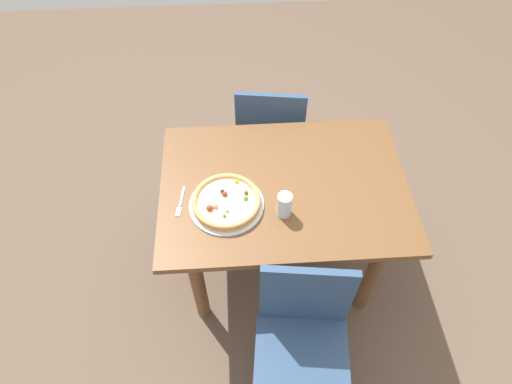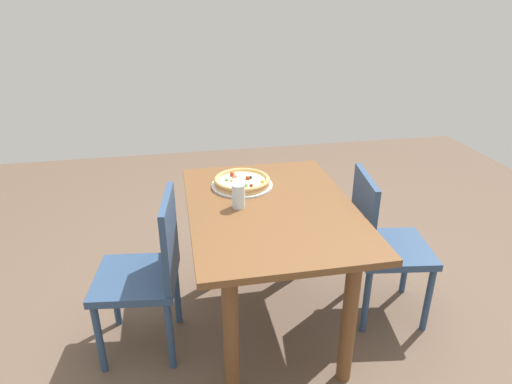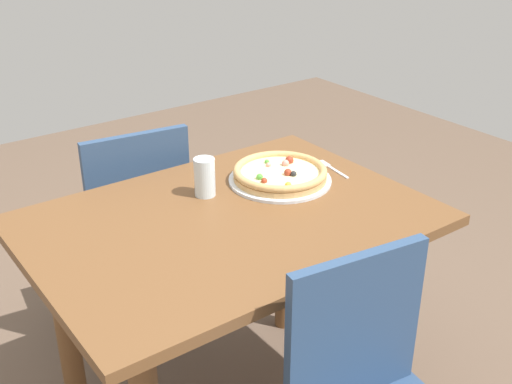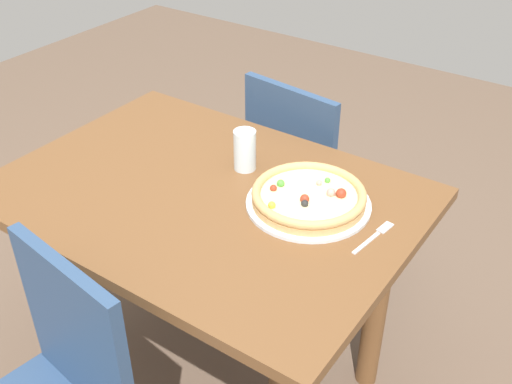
{
  "view_description": "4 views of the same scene",
  "coord_description": "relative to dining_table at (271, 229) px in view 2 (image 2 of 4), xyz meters",
  "views": [
    {
      "loc": [
        0.21,
        1.27,
        2.33
      ],
      "look_at": [
        0.13,
        0.05,
        0.77
      ],
      "focal_mm": 30.83,
      "sensor_mm": 36.0,
      "label": 1
    },
    {
      "loc": [
        -1.94,
        0.45,
        1.75
      ],
      "look_at": [
        0.13,
        0.05,
        0.77
      ],
      "focal_mm": 31.42,
      "sensor_mm": 36.0,
      "label": 2
    },
    {
      "loc": [
        -0.91,
        -1.37,
        1.62
      ],
      "look_at": [
        0.13,
        0.05,
        0.77
      ],
      "focal_mm": 44.73,
      "sensor_mm": 36.0,
      "label": 3
    },
    {
      "loc": [
        0.92,
        -1.09,
        1.7
      ],
      "look_at": [
        0.13,
        0.05,
        0.77
      ],
      "focal_mm": 43.3,
      "sensor_mm": 36.0,
      "label": 4
    }
  ],
  "objects": [
    {
      "name": "pizza",
      "position": [
        0.27,
        0.1,
        0.16
      ],
      "size": [
        0.31,
        0.31,
        0.05
      ],
      "color": "tan",
      "rests_on": "plate"
    },
    {
      "name": "chair_near",
      "position": [
        0.0,
        -0.63,
        -0.15
      ],
      "size": [
        0.45,
        0.45,
        0.86
      ],
      "rotation": [
        0.0,
        0.0,
        3.0
      ],
      "color": "navy",
      "rests_on": "ground"
    },
    {
      "name": "ground_plane",
      "position": [
        0.0,
        0.0,
        -0.62
      ],
      "size": [
        6.0,
        6.0,
        0.0
      ],
      "primitive_type": "plane",
      "color": "brown"
    },
    {
      "name": "fork",
      "position": [
        0.48,
        0.08,
        0.14
      ],
      "size": [
        0.04,
        0.17,
        0.0
      ],
      "rotation": [
        0.0,
        0.0,
        1.43
      ],
      "color": "silver",
      "rests_on": "dining_table"
    },
    {
      "name": "plate",
      "position": [
        0.27,
        0.1,
        0.14
      ],
      "size": [
        0.33,
        0.33,
        0.01
      ],
      "primitive_type": "cylinder",
      "color": "silver",
      "rests_on": "dining_table"
    },
    {
      "name": "drinking_glass",
      "position": [
        0.02,
        0.16,
        0.2
      ],
      "size": [
        0.07,
        0.07,
        0.12
      ],
      "primitive_type": "cylinder",
      "color": "silver",
      "rests_on": "dining_table"
    },
    {
      "name": "chair_far",
      "position": [
        -0.03,
        0.63,
        -0.15
      ],
      "size": [
        0.45,
        0.45,
        0.86
      ],
      "rotation": [
        0.0,
        0.0,
        -0.12
      ],
      "color": "navy",
      "rests_on": "ground"
    },
    {
      "name": "dining_table",
      "position": [
        0.0,
        0.0,
        0.0
      ],
      "size": [
        1.15,
        0.82,
        0.75
      ],
      "color": "brown",
      "rests_on": "ground"
    }
  ]
}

